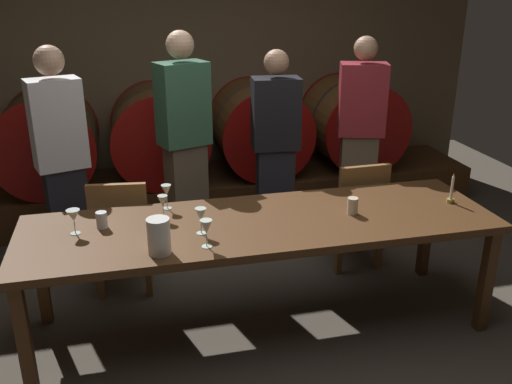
% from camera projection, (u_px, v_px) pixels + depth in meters
% --- Properties ---
extents(ground_plane, '(7.62, 7.62, 0.00)m').
position_uv_depth(ground_plane, '(262.00, 326.00, 3.72)').
color(ground_plane, '#4C443A').
extents(back_wall, '(5.86, 0.24, 2.60)m').
position_uv_depth(back_wall, '(198.00, 70.00, 5.69)').
color(back_wall, brown).
rests_on(back_wall, ground).
extents(barrel_shelf, '(5.28, 0.90, 0.36)m').
position_uv_depth(barrel_shelf, '(210.00, 191.00, 5.60)').
color(barrel_shelf, '#4C2D16').
rests_on(barrel_shelf, ground).
extents(wine_barrel_far_left, '(0.89, 0.85, 0.89)m').
position_uv_depth(wine_barrel_far_left, '(47.00, 141.00, 5.05)').
color(wine_barrel_far_left, '#513319').
rests_on(wine_barrel_far_left, barrel_shelf).
extents(wine_barrel_center_left, '(0.89, 0.85, 0.89)m').
position_uv_depth(wine_barrel_center_left, '(158.00, 134.00, 5.27)').
color(wine_barrel_center_left, brown).
rests_on(wine_barrel_center_left, barrel_shelf).
extents(wine_barrel_center_right, '(0.89, 0.85, 0.89)m').
position_uv_depth(wine_barrel_center_right, '(259.00, 128.00, 5.49)').
color(wine_barrel_center_right, brown).
rests_on(wine_barrel_center_right, barrel_shelf).
extents(wine_barrel_far_right, '(0.89, 0.85, 0.89)m').
position_uv_depth(wine_barrel_far_right, '(353.00, 122.00, 5.70)').
color(wine_barrel_far_right, brown).
rests_on(wine_barrel_far_right, barrel_shelf).
extents(dining_table, '(2.95, 0.88, 0.76)m').
position_uv_depth(dining_table, '(262.00, 230.00, 3.49)').
color(dining_table, '#4C2D16').
rests_on(dining_table, ground).
extents(chair_left, '(0.45, 0.45, 0.88)m').
position_uv_depth(chair_left, '(122.00, 230.00, 3.98)').
color(chair_left, brown).
rests_on(chair_left, ground).
extents(chair_right, '(0.41, 0.41, 0.88)m').
position_uv_depth(chair_right, '(356.00, 209.00, 4.34)').
color(chair_right, brown).
rests_on(chair_right, ground).
extents(guest_far_left, '(0.43, 0.34, 1.73)m').
position_uv_depth(guest_far_left, '(61.00, 157.00, 4.27)').
color(guest_far_left, black).
rests_on(guest_far_left, ground).
extents(guest_center_left, '(0.44, 0.35, 1.82)m').
position_uv_depth(guest_center_left, '(185.00, 145.00, 4.41)').
color(guest_center_left, brown).
rests_on(guest_center_left, ground).
extents(guest_center_right, '(0.40, 0.27, 1.66)m').
position_uv_depth(guest_center_right, '(275.00, 150.00, 4.58)').
color(guest_center_right, black).
rests_on(guest_center_right, ground).
extents(guest_far_right, '(0.43, 0.34, 1.75)m').
position_uv_depth(guest_far_right, '(360.00, 140.00, 4.70)').
color(guest_far_right, brown).
rests_on(guest_far_right, ground).
extents(candle_center, '(0.05, 0.05, 0.21)m').
position_uv_depth(candle_center, '(451.00, 194.00, 3.73)').
color(candle_center, olive).
rests_on(candle_center, dining_table).
extents(pitcher, '(0.13, 0.13, 0.20)m').
position_uv_depth(pitcher, '(159.00, 236.00, 3.02)').
color(pitcher, white).
rests_on(pitcher, dining_table).
extents(wine_glass_far_left, '(0.08, 0.08, 0.15)m').
position_uv_depth(wine_glass_far_left, '(73.00, 216.00, 3.25)').
color(wine_glass_far_left, silver).
rests_on(wine_glass_far_left, dining_table).
extents(wine_glass_left, '(0.06, 0.06, 0.15)m').
position_uv_depth(wine_glass_left, '(163.00, 202.00, 3.46)').
color(wine_glass_left, silver).
rests_on(wine_glass_left, dining_table).
extents(wine_glass_center, '(0.07, 0.07, 0.16)m').
position_uv_depth(wine_glass_center, '(166.00, 191.00, 3.60)').
color(wine_glass_center, silver).
rests_on(wine_glass_center, dining_table).
extents(wine_glass_right, '(0.07, 0.07, 0.16)m').
position_uv_depth(wine_glass_right, '(201.00, 216.00, 3.25)').
color(wine_glass_right, silver).
rests_on(wine_glass_right, dining_table).
extents(wine_glass_far_right, '(0.07, 0.07, 0.16)m').
position_uv_depth(wine_glass_far_right, '(206.00, 228.00, 3.09)').
color(wine_glass_far_right, silver).
rests_on(wine_glass_far_right, dining_table).
extents(cup_left, '(0.07, 0.07, 0.10)m').
position_uv_depth(cup_left, '(102.00, 220.00, 3.35)').
color(cup_left, silver).
rests_on(cup_left, dining_table).
extents(cup_right, '(0.07, 0.07, 0.11)m').
position_uv_depth(cup_right, '(353.00, 206.00, 3.55)').
color(cup_right, beige).
rests_on(cup_right, dining_table).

